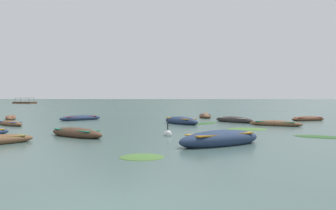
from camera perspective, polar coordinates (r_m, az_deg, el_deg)
ground_plane at (r=1506.72m, az=5.70°, el=0.98°), size 6000.00×6000.00×0.00m
mountain_1 at (r=2417.03m, az=-24.25°, el=3.89°), size 755.43×755.43×250.04m
mountain_2 at (r=1908.96m, az=-7.14°, el=7.93°), size 1324.29×1324.29×461.10m
mountain_3 at (r=2072.27m, az=9.46°, el=6.44°), size 1041.96×1041.96×393.42m
rowboat_1 at (r=35.92m, az=-13.71°, el=-2.04°), size 3.65×4.21×0.61m
rowboat_2 at (r=29.82m, az=2.08°, el=-2.56°), size 3.74×4.29×0.75m
rowboat_3 at (r=20.52m, az=-14.35°, el=-4.34°), size 4.14×3.29×0.63m
rowboat_4 at (r=39.69m, az=5.91°, el=-1.70°), size 1.60×4.44×0.65m
rowboat_5 at (r=16.50m, az=8.31°, el=-5.40°), size 4.40×4.03×0.85m
rowboat_6 at (r=30.61m, az=-23.75°, el=-2.70°), size 3.50×2.95×0.49m
rowboat_7 at (r=28.96m, az=16.69°, el=-2.85°), size 4.13×2.74×0.52m
rowboat_9 at (r=32.39m, az=10.43°, el=-2.35°), size 3.71×4.04×0.63m
rowboat_10 at (r=36.46m, az=21.34°, el=-2.07°), size 3.82×2.63×0.54m
rowboat_12 at (r=38.91m, az=-23.70°, el=-1.89°), size 2.38×3.65×0.55m
ferry_0 at (r=156.26m, az=-21.82°, el=0.38°), size 10.54×6.60×2.54m
mooring_buoy at (r=20.31m, az=-0.04°, el=-4.63°), size 0.46×0.46×0.98m
weed_patch_0 at (r=21.39m, az=22.82°, el=-4.70°), size 3.03×2.45×0.14m
weed_patch_3 at (r=13.04m, az=-4.17°, el=-8.28°), size 2.20×2.19×0.14m
weed_patch_5 at (r=25.19m, az=12.40°, el=-3.78°), size 2.83×2.37×0.14m
weed_patch_6 at (r=30.47m, az=6.09°, el=-2.92°), size 2.69×3.57×0.14m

